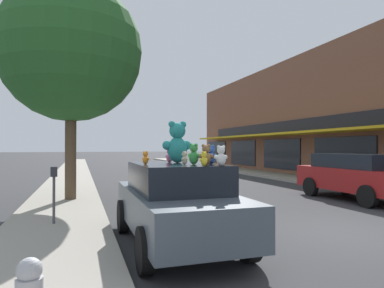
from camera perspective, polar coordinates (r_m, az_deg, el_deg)
name	(u,v)px	position (r m, az deg, el deg)	size (l,w,h in m)	color
ground_plane	(355,235)	(8.31, 25.53, -13.46)	(260.00, 260.00, 0.00)	#333335
sidewalk_near	(47,260)	(6.15, -23.08, -17.42)	(2.28, 90.00, 0.15)	gray
plush_art_car	(176,202)	(6.62, -2.66, -9.56)	(1.90, 4.21, 1.56)	#4C5660
teddy_bear_giant	(177,143)	(6.89, -2.46, 0.23)	(0.62, 0.39, 0.84)	teal
teddy_bear_black	(221,157)	(5.99, 4.92, -2.25)	(0.18, 0.19, 0.28)	black
teddy_bear_cream	(185,158)	(6.19, -1.26, -2.35)	(0.16, 0.17, 0.24)	beige
teddy_bear_pink	(169,155)	(7.09, -3.77, -1.91)	(0.19, 0.21, 0.29)	pink
teddy_bear_white	(221,156)	(5.74, 4.86, -1.99)	(0.26, 0.16, 0.35)	white
teddy_bear_orange	(146,158)	(6.26, -7.75, -2.32)	(0.14, 0.18, 0.24)	orange
teddy_bear_blue	(211,155)	(6.28, 3.18, -1.82)	(0.20, 0.27, 0.36)	blue
teddy_bear_green	(194,154)	(6.18, 0.31, -1.72)	(0.23, 0.28, 0.38)	green
teddy_bear_yellow	(204,159)	(5.62, 2.00, -2.51)	(0.18, 0.15, 0.25)	yellow
teddy_bear_brown	(206,155)	(6.01, 2.37, -1.82)	(0.27, 0.22, 0.37)	olive
parked_car_far_center	(355,175)	(13.40, 25.55, -4.67)	(1.87, 4.40, 1.63)	maroon
street_tree	(71,52)	(12.40, -19.53, 14.32)	(4.67, 4.67, 7.23)	brown
parking_meter	(54,187)	(8.33, -22.02, -6.72)	(0.14, 0.10, 1.27)	#4C4C51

